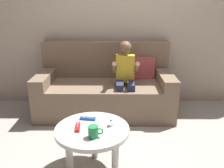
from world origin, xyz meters
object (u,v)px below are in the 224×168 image
Objects in this scene: person_seated_on_couch at (125,76)px; coffee_table at (92,135)px; game_remote_red_far_corner at (78,127)px; couch at (106,89)px; coffee_mug at (94,132)px; game_remote_blue_near_edge at (88,118)px; nunchuk_white at (111,123)px.

person_seated_on_couch reaches higher than coffee_table.
game_remote_red_far_corner is (-0.44, -1.07, -0.12)m from person_seated_on_couch.
couch is 12.23× the size of game_remote_red_far_corner.
couch is 14.79× the size of coffee_mug.
coffee_table is 4.32× the size of game_remote_blue_near_edge.
game_remote_red_far_corner is at bearing -98.54° from couch.
coffee_table is (-0.32, -1.06, -0.20)m from person_seated_on_couch.
coffee_table is at bearing -106.79° from person_seated_on_couch.
coffee_table is 0.14m from game_remote_red_far_corner.
game_remote_red_far_corner reaches higher than coffee_table.
game_remote_red_far_corner is at bearing -112.94° from game_remote_blue_near_edge.
coffee_table is 4.36× the size of game_remote_red_far_corner.
nunchuk_white is (0.21, -0.10, 0.01)m from game_remote_blue_near_edge.
coffee_table is 0.19m from coffee_mug.
nunchuk_white reaches higher than game_remote_blue_near_edge.
coffee_table is at bearing 99.81° from coffee_mug.
couch reaches higher than nunchuk_white.
nunchuk_white is 0.28m from game_remote_red_far_corner.
couch is at bearing 142.53° from person_seated_on_couch.
person_seated_on_couch reaches higher than game_remote_red_far_corner.
coffee_table is at bearing -164.74° from nunchuk_white.
person_seated_on_couch is 9.72× the size of nunchuk_white.
coffee_mug is at bearing -91.88° from couch.
nunchuk_white reaches higher than coffee_table.
coffee_mug is at bearing -103.67° from person_seated_on_couch.
game_remote_blue_near_edge is at bearing 67.06° from game_remote_red_far_corner.
coffee_table is 6.22× the size of nunchuk_white.
game_remote_red_far_corner is (-0.27, -0.05, -0.01)m from nunchuk_white.
couch reaches higher than game_remote_red_far_corner.
game_remote_red_far_corner is at bearing 136.04° from coffee_mug.
person_seated_on_couch reaches higher than coffee_mug.
coffee_mug reaches higher than game_remote_red_far_corner.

